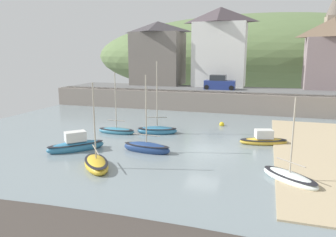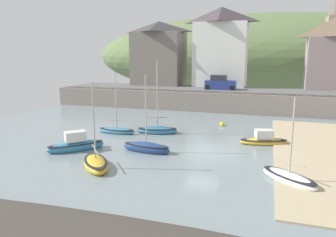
{
  "view_description": "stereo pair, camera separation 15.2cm",
  "coord_description": "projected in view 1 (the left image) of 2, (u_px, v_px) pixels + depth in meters",
  "views": [
    {
      "loc": [
        4.23,
        -22.4,
        7.11
      ],
      "look_at": [
        -3.25,
        1.58,
        1.99
      ],
      "focal_mm": 33.92,
      "sensor_mm": 36.0,
      "label": 1
    },
    {
      "loc": [
        4.38,
        -22.35,
        7.11
      ],
      "look_at": [
        -3.25,
        1.58,
        1.99
      ],
      "focal_mm": 33.92,
      "sensor_mm": 36.0,
      "label": 2
    }
  ],
  "objects": [
    {
      "name": "ground",
      "position": [
        193.0,
        212.0,
        14.23
      ],
      "size": [
        48.0,
        41.0,
        0.61
      ],
      "color": "gray"
    },
    {
      "name": "quay_seawall",
      "position": [
        231.0,
        101.0,
        39.71
      ],
      "size": [
        48.0,
        9.4,
        2.4
      ],
      "color": "gray",
      "rests_on": "ground"
    },
    {
      "name": "hillside_backdrop",
      "position": [
        262.0,
        56.0,
        73.15
      ],
      "size": [
        80.0,
        44.0,
        18.7
      ],
      "color": "#5C7446",
      "rests_on": "ground"
    },
    {
      "name": "waterfront_building_left",
      "position": [
        158.0,
        53.0,
        49.3
      ],
      "size": [
        7.8,
        6.1,
        9.6
      ],
      "color": "slate",
      "rests_on": "ground"
    },
    {
      "name": "waterfront_building_centre",
      "position": [
        220.0,
        47.0,
        46.34
      ],
      "size": [
        7.8,
        4.79,
        11.31
      ],
      "color": "silver",
      "rests_on": "ground"
    },
    {
      "name": "waterfront_building_right",
      "position": [
        332.0,
        53.0,
        42.17
      ],
      "size": [
        6.78,
        4.41,
        9.46
      ],
      "color": "gray",
      "rests_on": "ground"
    },
    {
      "name": "church_with_spire",
      "position": [
        335.0,
        35.0,
        45.15
      ],
      "size": [
        3.0,
        3.0,
        14.32
      ],
      "color": "gray",
      "rests_on": "ground"
    },
    {
      "name": "sailboat_blue_trim",
      "position": [
        157.0,
        130.0,
        28.93
      ],
      "size": [
        3.85,
        2.21,
        6.68
      ],
      "rotation": [
        0.0,
        0.0,
        0.25
      ],
      "color": "teal",
      "rests_on": "ground"
    },
    {
      "name": "sailboat_far_left",
      "position": [
        96.0,
        164.0,
        20.13
      ],
      "size": [
        3.29,
        3.59,
        5.6
      ],
      "rotation": [
        0.0,
        0.0,
        -0.89
      ],
      "color": "gold",
      "rests_on": "ground"
    },
    {
      "name": "sailboat_white_hull",
      "position": [
        289.0,
        177.0,
        17.96
      ],
      "size": [
        3.51,
        3.33,
        4.99
      ],
      "rotation": [
        0.0,
        0.0,
        -0.73
      ],
      "color": "white",
      "rests_on": "ground"
    },
    {
      "name": "dinghy_open_wooden",
      "position": [
        117.0,
        131.0,
        28.97
      ],
      "size": [
        3.53,
        1.18,
        5.7
      ],
      "rotation": [
        0.0,
        0.0,
        0.0
      ],
      "color": "teal",
      "rests_on": "ground"
    },
    {
      "name": "motorboat_with_cabin",
      "position": [
        264.0,
        140.0,
        25.54
      ],
      "size": [
        4.04,
        2.3,
        1.3
      ],
      "rotation": [
        0.0,
        0.0,
        0.27
      ],
      "color": "gold",
      "rests_on": "ground"
    },
    {
      "name": "fishing_boat_green",
      "position": [
        147.0,
        148.0,
        23.44
      ],
      "size": [
        3.82,
        1.47,
        5.88
      ],
      "rotation": [
        0.0,
        0.0,
        -0.1
      ],
      "color": "navy",
      "rests_on": "ground"
    },
    {
      "name": "rowboat_small_beached",
      "position": [
        76.0,
        145.0,
        23.77
      ],
      "size": [
        3.85,
        3.92,
        1.66
      ],
      "rotation": [
        0.0,
        0.0,
        0.8
      ],
      "color": "teal",
      "rests_on": "ground"
    },
    {
      "name": "parked_car_near_slipway",
      "position": [
        219.0,
        83.0,
        42.89
      ],
      "size": [
        4.12,
        1.82,
        1.95
      ],
      "rotation": [
        0.0,
        0.0,
        0.01
      ],
      "color": "navy",
      "rests_on": "ground"
    },
    {
      "name": "mooring_buoy",
      "position": [
        222.0,
        124.0,
        31.95
      ],
      "size": [
        0.49,
        0.49,
        0.49
      ],
      "color": "yellow",
      "rests_on": "ground"
    }
  ]
}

